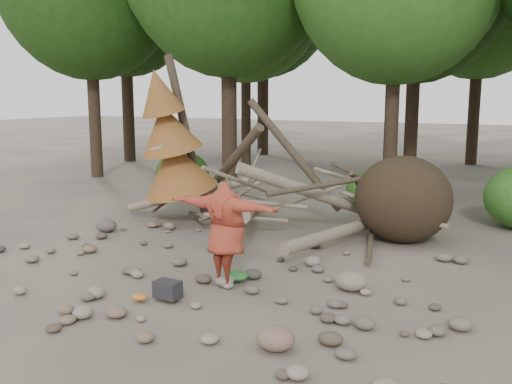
% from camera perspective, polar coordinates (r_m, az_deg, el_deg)
% --- Properties ---
extents(ground, '(120.00, 120.00, 0.00)m').
position_cam_1_polar(ground, '(10.66, -5.31, -8.52)').
color(ground, '#514C44').
rests_on(ground, ground).
extents(deadfall_pile, '(8.55, 5.24, 3.30)m').
position_cam_1_polar(deadfall_pile, '(13.39, 12.01, -0.72)').
color(deadfall_pile, '#332619').
rests_on(deadfall_pile, ground).
extents(dead_conifer, '(2.06, 2.16, 4.35)m').
position_cam_1_polar(dead_conifer, '(14.72, -8.47, 4.88)').
color(dead_conifer, '#4C3F30').
rests_on(dead_conifer, ground).
extents(bush_left, '(1.80, 1.80, 1.44)m').
position_cam_1_polar(bush_left, '(19.35, -7.39, 1.90)').
color(bush_left, '#214D14').
rests_on(bush_left, ground).
extents(bush_mid, '(1.40, 1.40, 1.12)m').
position_cam_1_polar(bush_mid, '(17.17, 11.31, 0.26)').
color(bush_mid, '#2C611C').
rests_on(bush_mid, ground).
extents(frisbee_thrower, '(2.28, 1.12, 2.44)m').
position_cam_1_polar(frisbee_thrower, '(9.89, -3.04, -4.03)').
color(frisbee_thrower, '#983322').
rests_on(frisbee_thrower, ground).
extents(backpack, '(0.43, 0.29, 0.28)m').
position_cam_1_polar(backpack, '(9.53, -8.82, -9.94)').
color(backpack, black).
rests_on(backpack, ground).
extents(cloth_green, '(0.45, 0.38, 0.17)m').
position_cam_1_polar(cloth_green, '(10.32, -2.02, -8.61)').
color(cloth_green, '#2A6A2D').
rests_on(cloth_green, ground).
extents(cloth_orange, '(0.26, 0.22, 0.10)m').
position_cam_1_polar(cloth_orange, '(9.57, -11.55, -10.53)').
color(cloth_orange, '#C76922').
rests_on(cloth_orange, ground).
extents(boulder_front_right, '(0.53, 0.48, 0.32)m').
position_cam_1_polar(boulder_front_right, '(7.76, 1.98, -14.42)').
color(boulder_front_right, '#806450').
rests_on(boulder_front_right, ground).
extents(boulder_mid_right, '(0.56, 0.50, 0.33)m').
position_cam_1_polar(boulder_mid_right, '(10.04, 9.50, -8.78)').
color(boulder_mid_right, gray).
rests_on(boulder_mid_right, ground).
extents(boulder_mid_left, '(0.53, 0.48, 0.32)m').
position_cam_1_polar(boulder_mid_left, '(14.45, -14.75, -3.27)').
color(boulder_mid_left, '#5A544B').
rests_on(boulder_mid_left, ground).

